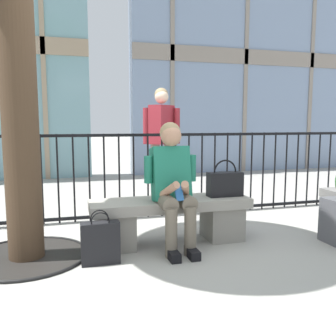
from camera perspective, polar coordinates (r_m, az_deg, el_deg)
ground_plane at (r=3.70m, az=0.43°, el=-11.79°), size 60.00×60.00×0.00m
stone_bench at (r=3.62m, az=0.43°, el=-7.73°), size 1.60×0.44×0.45m
seated_person_with_phone at (r=3.42m, az=0.80°, el=-2.13°), size 0.52×0.66×1.21m
handbag_on_bench at (r=3.75m, az=9.04°, el=-2.42°), size 0.36×0.14×0.38m
shopping_bag at (r=3.18m, az=-10.71°, el=-11.54°), size 0.33×0.13×0.46m
bystander_at_railing at (r=5.27m, az=-1.01°, el=4.98°), size 0.55×0.42×1.71m
plaza_railing at (r=4.56m, az=-3.21°, el=-1.14°), size 9.53×0.04×1.07m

